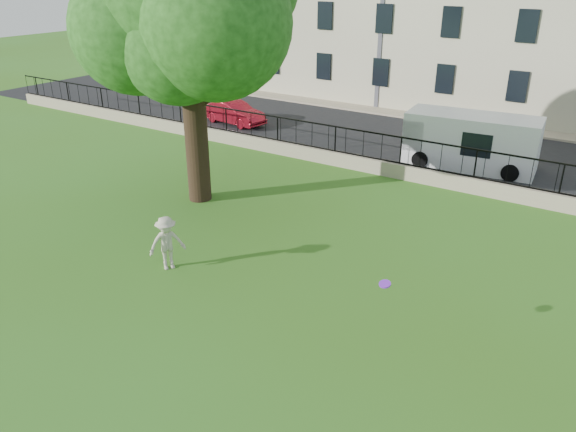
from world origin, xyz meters
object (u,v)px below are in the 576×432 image
Objects in this scene: frisbee at (385,284)px; red_sedan at (234,113)px; man at (167,243)px; white_van at (471,141)px.

frisbee reaches higher than red_sedan.
white_van is (4.45, 13.59, 0.33)m from man.
man reaches higher than red_sedan.
white_van is at bearing 13.82° from man.
man is 14.30m from white_van.
frisbee is at bearing -55.93° from man.
man is 6.54m from frisbee.
man is 0.30× the size of white_van.
white_van is at bearing 98.72° from frisbee.
white_van is at bearing -83.08° from red_sedan.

